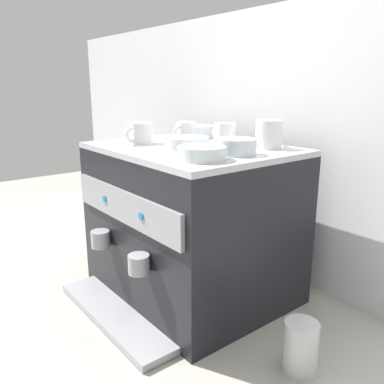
{
  "coord_description": "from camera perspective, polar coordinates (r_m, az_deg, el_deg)",
  "views": [
    {
      "loc": [
        0.94,
        -0.74,
        0.65
      ],
      "look_at": [
        0.0,
        0.0,
        0.33
      ],
      "focal_mm": 37.51,
      "sensor_mm": 36.0,
      "label": 1
    }
  ],
  "objects": [
    {
      "name": "ceramic_bowl_3",
      "position": [
        1.41,
        0.39,
        8.54
      ],
      "size": [
        0.13,
        0.13,
        0.04
      ],
      "color": "silver",
      "rests_on": "espresso_machine"
    },
    {
      "name": "ceramic_bowl_1",
      "position": [
        0.98,
        1.41,
        5.5
      ],
      "size": [
        0.12,
        0.12,
        0.03
      ],
      "color": "silver",
      "rests_on": "espresso_machine"
    },
    {
      "name": "ceramic_cup_1",
      "position": [
        1.26,
        4.61,
        8.3
      ],
      "size": [
        0.1,
        0.07,
        0.06
      ],
      "color": "white",
      "rests_on": "espresso_machine"
    },
    {
      "name": "milk_pitcher",
      "position": [
        1.03,
        15.16,
        -20.5
      ],
      "size": [
        0.08,
        0.08,
        0.13
      ],
      "primitive_type": "cylinder",
      "color": "#B7B7BC",
      "rests_on": "ground_plane"
    },
    {
      "name": "ceramic_bowl_2",
      "position": [
        1.07,
        6.43,
        6.41
      ],
      "size": [
        0.11,
        0.11,
        0.04
      ],
      "color": "silver",
      "rests_on": "espresso_machine"
    },
    {
      "name": "coffee_grinder",
      "position": [
        1.66,
        -10.72,
        -0.67
      ],
      "size": [
        0.19,
        0.19,
        0.42
      ],
      "color": "#939399",
      "rests_on": "ground_plane"
    },
    {
      "name": "ceramic_cup_0",
      "position": [
        1.27,
        -7.33,
        8.29
      ],
      "size": [
        0.07,
        0.11,
        0.06
      ],
      "color": "white",
      "rests_on": "espresso_machine"
    },
    {
      "name": "tiled_backsplash_wall",
      "position": [
        1.45,
        10.67,
        6.78
      ],
      "size": [
        2.8,
        0.03,
        0.9
      ],
      "primitive_type": "cube",
      "color": "silver",
      "rests_on": "ground_plane"
    },
    {
      "name": "espresso_machine",
      "position": [
        1.27,
        -0.15,
        -4.23
      ],
      "size": [
        0.58,
        0.57,
        0.47
      ],
      "color": "black",
      "rests_on": "ground_plane"
    },
    {
      "name": "ceramic_bowl_0",
      "position": [
        1.17,
        -0.8,
        7.01
      ],
      "size": [
        0.13,
        0.13,
        0.03
      ],
      "color": "silver",
      "rests_on": "espresso_machine"
    },
    {
      "name": "ceramic_cup_2",
      "position": [
        1.29,
        -0.95,
        8.51
      ],
      "size": [
        0.06,
        0.1,
        0.06
      ],
      "color": "white",
      "rests_on": "espresso_machine"
    },
    {
      "name": "ceramic_cup_3",
      "position": [
        1.19,
        10.87,
        8.09
      ],
      "size": [
        0.09,
        0.11,
        0.08
      ],
      "color": "white",
      "rests_on": "espresso_machine"
    },
    {
      "name": "ground_plane",
      "position": [
        1.36,
        -0.0,
        -13.58
      ],
      "size": [
        4.0,
        4.0,
        0.0
      ],
      "primitive_type": "plane",
      "color": "#9E998E"
    }
  ]
}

